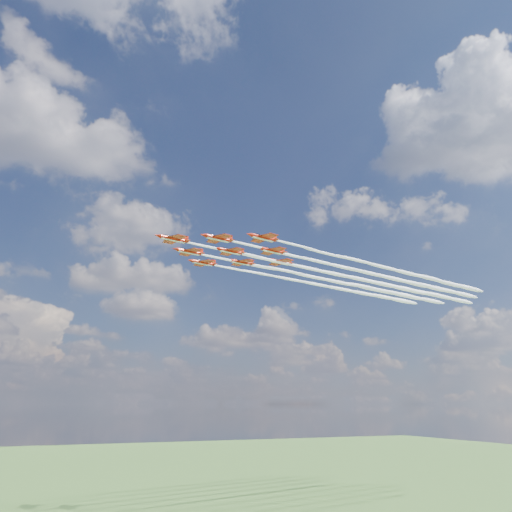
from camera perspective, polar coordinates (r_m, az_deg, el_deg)
The scene contains 9 objects.
jet_lead at distance 170.25m, azimuth 7.56°, elevation -1.70°, with size 116.46×33.41×2.56m.
jet_row2_port at distance 171.82m, azimuth 11.65°, elevation -1.64°, with size 116.46×33.41×2.56m.
jet_row2_starb at distance 182.12m, azimuth 7.97°, elevation -2.67°, with size 116.46×33.41×2.56m.
jet_row3_port at distance 174.24m, azimuth 15.64°, elevation -1.57°, with size 116.46×33.41×2.56m.
jet_row3_centre at distance 183.75m, azimuth 11.80°, elevation -2.60°, with size 116.46×33.41×2.56m.
jet_row3_starb at distance 194.05m, azimuth 8.34°, elevation -3.51°, with size 116.46×33.41×2.56m.
jet_row4_port at distance 186.17m, azimuth 15.54°, elevation -2.52°, with size 116.46×33.41×2.56m.
jet_row4_starb at distance 195.72m, azimuth 11.93°, elevation -3.44°, with size 116.46×33.41×2.56m.
jet_tail at distance 198.15m, azimuth 15.44°, elevation -3.36°, with size 116.46×33.41×2.56m.
Camera 1 is at (-41.58, -129.53, 29.68)m, focal length 35.00 mm.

